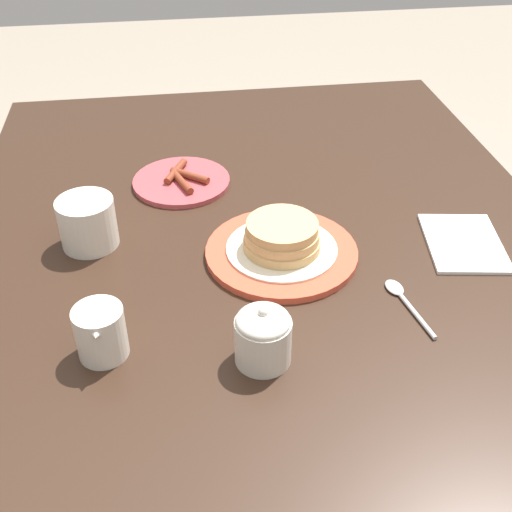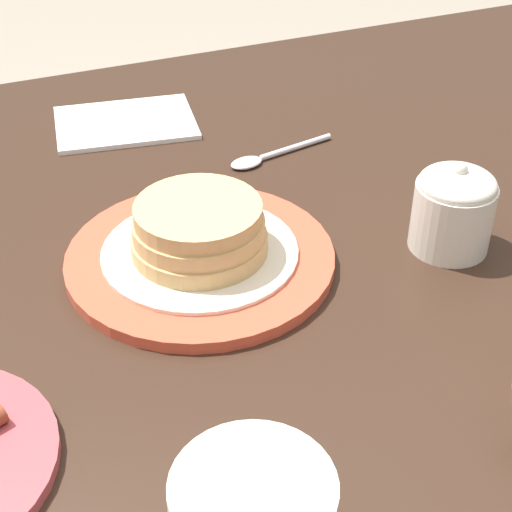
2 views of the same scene
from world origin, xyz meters
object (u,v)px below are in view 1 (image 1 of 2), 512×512
(pancake_plate, at_px, (282,245))
(creamer_pitcher, at_px, (100,332))
(side_plate_bacon, at_px, (182,181))
(coffee_mug, at_px, (88,221))
(napkin, at_px, (464,243))
(spoon, at_px, (403,298))
(sugar_bowl, at_px, (263,336))

(pancake_plate, xyz_separation_m, creamer_pitcher, (-0.19, 0.28, 0.02))
(side_plate_bacon, height_order, creamer_pitcher, creamer_pitcher)
(coffee_mug, bearing_deg, napkin, -98.79)
(side_plate_bacon, height_order, spoon, side_plate_bacon)
(sugar_bowl, bearing_deg, side_plate_bacon, 9.80)
(pancake_plate, relative_size, coffee_mug, 1.99)
(coffee_mug, xyz_separation_m, creamer_pitcher, (-0.27, -0.03, -0.00))
(sugar_bowl, distance_m, spoon, 0.25)
(creamer_pitcher, xyz_separation_m, napkin, (0.17, -0.59, -0.04))
(coffee_mug, relative_size, napkin, 0.68)
(side_plate_bacon, height_order, napkin, side_plate_bacon)
(creamer_pitcher, height_order, spoon, creamer_pitcher)
(sugar_bowl, relative_size, spoon, 0.66)
(coffee_mug, xyz_separation_m, napkin, (-0.10, -0.62, -0.04))
(pancake_plate, height_order, creamer_pitcher, creamer_pitcher)
(side_plate_bacon, distance_m, creamer_pitcher, 0.46)
(sugar_bowl, bearing_deg, spoon, -67.96)
(creamer_pitcher, bearing_deg, side_plate_bacon, -16.10)
(coffee_mug, bearing_deg, pancake_plate, -104.80)
(pancake_plate, bearing_deg, sugar_bowl, 163.82)
(side_plate_bacon, height_order, coffee_mug, coffee_mug)
(pancake_plate, height_order, napkin, pancake_plate)
(napkin, bearing_deg, sugar_bowl, 119.79)
(side_plate_bacon, bearing_deg, creamer_pitcher, 163.90)
(pancake_plate, relative_size, side_plate_bacon, 1.34)
(sugar_bowl, height_order, spoon, sugar_bowl)
(side_plate_bacon, bearing_deg, sugar_bowl, -170.20)
(creamer_pitcher, distance_m, napkin, 0.62)
(pancake_plate, distance_m, creamer_pitcher, 0.34)
(sugar_bowl, distance_m, napkin, 0.44)
(pancake_plate, relative_size, sugar_bowl, 2.74)
(coffee_mug, bearing_deg, side_plate_bacon, -42.68)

